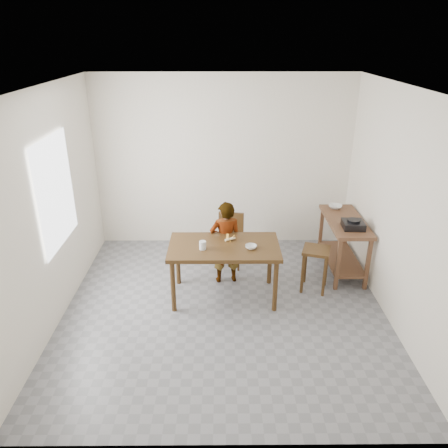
{
  "coord_description": "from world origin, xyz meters",
  "views": [
    {
      "loc": [
        -0.04,
        -4.64,
        3.2
      ],
      "look_at": [
        0.0,
        0.4,
        1.0
      ],
      "focal_mm": 35.0,
      "sensor_mm": 36.0,
      "label": 1
    }
  ],
  "objects_px": {
    "dining_table": "(224,271)",
    "stool": "(315,269)",
    "prep_counter": "(343,245)",
    "dining_chair": "(229,241)",
    "child": "(226,243)"
  },
  "relations": [
    {
      "from": "dining_table",
      "to": "stool",
      "type": "relative_size",
      "value": 2.31
    },
    {
      "from": "prep_counter",
      "to": "dining_chair",
      "type": "distance_m",
      "value": 1.64
    },
    {
      "from": "dining_table",
      "to": "prep_counter",
      "type": "relative_size",
      "value": 1.17
    },
    {
      "from": "dining_table",
      "to": "dining_chair",
      "type": "relative_size",
      "value": 1.8
    },
    {
      "from": "prep_counter",
      "to": "stool",
      "type": "bearing_deg",
      "value": -133.45
    },
    {
      "from": "prep_counter",
      "to": "child",
      "type": "bearing_deg",
      "value": -170.02
    },
    {
      "from": "child",
      "to": "dining_chair",
      "type": "distance_m",
      "value": 0.51
    },
    {
      "from": "dining_table",
      "to": "prep_counter",
      "type": "height_order",
      "value": "prep_counter"
    },
    {
      "from": "dining_table",
      "to": "dining_chair",
      "type": "distance_m",
      "value": 0.87
    },
    {
      "from": "prep_counter",
      "to": "stool",
      "type": "relative_size",
      "value": 1.98
    },
    {
      "from": "dining_table",
      "to": "prep_counter",
      "type": "xyz_separation_m",
      "value": [
        1.72,
        0.7,
        0.03
      ]
    },
    {
      "from": "dining_table",
      "to": "dining_chair",
      "type": "xyz_separation_m",
      "value": [
        0.08,
        0.86,
        0.01
      ]
    },
    {
      "from": "dining_chair",
      "to": "stool",
      "type": "distance_m",
      "value": 1.33
    },
    {
      "from": "dining_table",
      "to": "prep_counter",
      "type": "bearing_deg",
      "value": 22.15
    },
    {
      "from": "dining_table",
      "to": "stool",
      "type": "bearing_deg",
      "value": 7.97
    }
  ]
}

